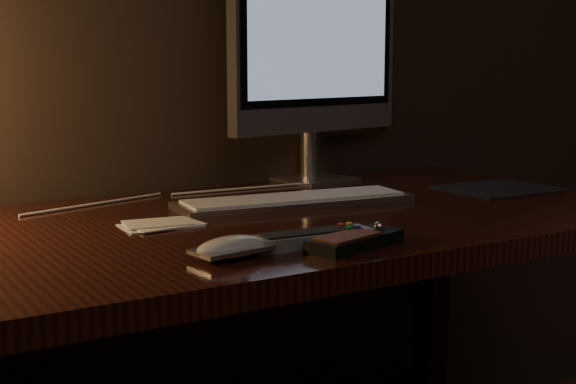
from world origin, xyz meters
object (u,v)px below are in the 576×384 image
desk (228,279)px  tv_remote (311,238)px  keyboard (295,200)px  mouse (232,250)px  media_remote (355,240)px  monitor (317,46)px

desk → tv_remote: bearing=-92.6°
keyboard → mouse: bearing=-127.1°
media_remote → tv_remote: bearing=120.9°
monitor → mouse: size_ratio=4.61×
desk → mouse: (-0.16, -0.32, 0.14)m
desk → keyboard: (0.15, 0.01, 0.14)m
keyboard → media_remote: bearing=-101.4°
monitor → tv_remote: 0.75m
monitor → media_remote: 0.77m
keyboard → desk: bearing=-171.2°
keyboard → tv_remote: (-0.17, -0.32, 0.00)m
desk → tv_remote: size_ratio=7.70×
mouse → monitor: bearing=39.1°
media_remote → desk: bearing=79.9°
desk → mouse: mouse is taller
keyboard → tv_remote: 0.36m
keyboard → mouse: size_ratio=4.11×
mouse → tv_remote: size_ratio=0.56×
desk → monitor: bearing=34.9°
monitor → keyboard: monitor is taller
monitor → media_remote: bearing=-129.9°
media_remote → mouse: bearing=152.3°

